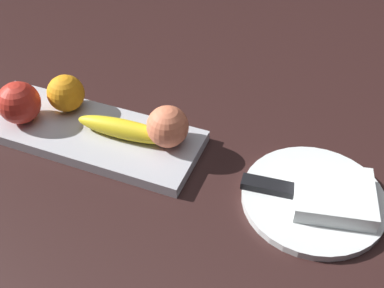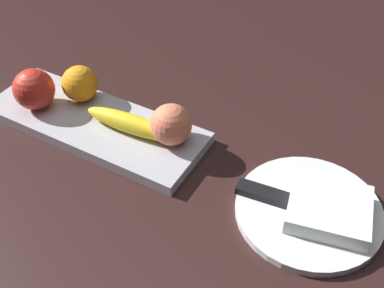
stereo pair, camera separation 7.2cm
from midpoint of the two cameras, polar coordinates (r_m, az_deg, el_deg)
ground_plane at (r=0.83m, az=-10.21°, el=1.62°), size 2.40×2.40×0.00m
fruit_tray at (r=0.82m, az=-9.15°, el=2.30°), size 0.39×0.14×0.02m
apple at (r=0.85m, az=-16.18°, el=6.24°), size 0.07×0.07×0.07m
banana at (r=0.78m, az=-4.72°, el=2.31°), size 0.17×0.04×0.03m
orange_near_apple at (r=0.85m, az=-10.98°, el=7.03°), size 0.06×0.06×0.06m
peach at (r=0.75m, az=0.22°, el=2.24°), size 0.07×0.07×0.07m
dinner_plate at (r=0.71m, az=16.67°, el=-7.84°), size 0.21×0.21×0.01m
folded_napkin at (r=0.70m, az=19.02°, el=-7.58°), size 0.13×0.12×0.03m
knife at (r=0.70m, az=13.16°, el=-6.41°), size 0.18×0.04×0.01m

